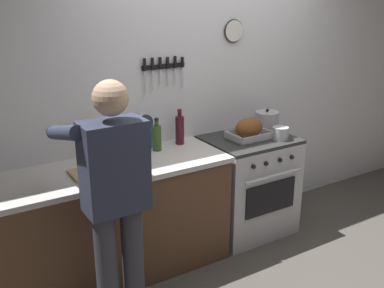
{
  "coord_description": "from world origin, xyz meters",
  "views": [
    {
      "loc": [
        -2.2,
        -1.96,
        2.12
      ],
      "look_at": [
        -0.46,
        0.85,
        1.01
      ],
      "focal_mm": 42.32,
      "sensor_mm": 36.0,
      "label": 1
    }
  ],
  "objects_px": {
    "bottle_cooking_oil": "(113,149)",
    "bottle_hot_sauce": "(113,146)",
    "saucepan": "(280,133)",
    "bottle_wine_red": "(180,129)",
    "bottle_soy_sauce": "(103,150)",
    "person_cook": "(115,194)",
    "bottle_dish_soap": "(150,135)",
    "bottle_olive_oil": "(157,137)",
    "cutting_board": "(96,171)",
    "stock_pot": "(267,121)",
    "stove": "(248,185)",
    "roasting_pan": "(249,129)"
  },
  "relations": [
    {
      "from": "bottle_wine_red",
      "to": "bottle_olive_oil",
      "type": "height_order",
      "value": "bottle_wine_red"
    },
    {
      "from": "bottle_wine_red",
      "to": "roasting_pan",
      "type": "bearing_deg",
      "value": -18.93
    },
    {
      "from": "bottle_soy_sauce",
      "to": "bottle_hot_sauce",
      "type": "relative_size",
      "value": 0.97
    },
    {
      "from": "stock_pot",
      "to": "bottle_cooking_oil",
      "type": "relative_size",
      "value": 0.77
    },
    {
      "from": "stove",
      "to": "cutting_board",
      "type": "xyz_separation_m",
      "value": [
        -1.43,
        -0.06,
        0.46
      ]
    },
    {
      "from": "cutting_board",
      "to": "bottle_cooking_oil",
      "type": "relative_size",
      "value": 1.26
    },
    {
      "from": "saucepan",
      "to": "bottle_soy_sauce",
      "type": "bearing_deg",
      "value": 166.87
    },
    {
      "from": "cutting_board",
      "to": "stove",
      "type": "bearing_deg",
      "value": 2.25
    },
    {
      "from": "person_cook",
      "to": "cutting_board",
      "type": "relative_size",
      "value": 4.61
    },
    {
      "from": "bottle_cooking_oil",
      "to": "bottle_hot_sauce",
      "type": "bearing_deg",
      "value": 68.15
    },
    {
      "from": "roasting_pan",
      "to": "bottle_dish_soap",
      "type": "relative_size",
      "value": 1.46
    },
    {
      "from": "person_cook",
      "to": "bottle_hot_sauce",
      "type": "bearing_deg",
      "value": -23.04
    },
    {
      "from": "stock_pot",
      "to": "bottle_wine_red",
      "type": "height_order",
      "value": "bottle_wine_red"
    },
    {
      "from": "stock_pot",
      "to": "bottle_olive_oil",
      "type": "xyz_separation_m",
      "value": [
        -1.12,
        0.04,
        0.02
      ]
    },
    {
      "from": "stove",
      "to": "stock_pot",
      "type": "xyz_separation_m",
      "value": [
        0.27,
        0.1,
        0.54
      ]
    },
    {
      "from": "bottle_wine_red",
      "to": "bottle_soy_sauce",
      "type": "xyz_separation_m",
      "value": [
        -0.68,
        -0.01,
        -0.05
      ]
    },
    {
      "from": "bottle_hot_sauce",
      "to": "bottle_dish_soap",
      "type": "xyz_separation_m",
      "value": [
        0.34,
        0.04,
        0.02
      ]
    },
    {
      "from": "bottle_soy_sauce",
      "to": "stove",
      "type": "bearing_deg",
      "value": -7.93
    },
    {
      "from": "person_cook",
      "to": "bottle_hot_sauce",
      "type": "distance_m",
      "value": 0.83
    },
    {
      "from": "bottle_wine_red",
      "to": "bottle_dish_soap",
      "type": "distance_m",
      "value": 0.25
    },
    {
      "from": "bottle_soy_sauce",
      "to": "saucepan",
      "type": "bearing_deg",
      "value": -13.13
    },
    {
      "from": "person_cook",
      "to": "bottle_cooking_oil",
      "type": "bearing_deg",
      "value": -23.05
    },
    {
      "from": "cutting_board",
      "to": "bottle_olive_oil",
      "type": "height_order",
      "value": "bottle_olive_oil"
    },
    {
      "from": "bottle_cooking_oil",
      "to": "bottle_dish_soap",
      "type": "distance_m",
      "value": 0.45
    },
    {
      "from": "roasting_pan",
      "to": "cutting_board",
      "type": "distance_m",
      "value": 1.41
    },
    {
      "from": "bottle_dish_soap",
      "to": "bottle_olive_oil",
      "type": "bearing_deg",
      "value": -86.21
    },
    {
      "from": "person_cook",
      "to": "bottle_dish_soap",
      "type": "distance_m",
      "value": 1.04
    },
    {
      "from": "stock_pot",
      "to": "bottle_hot_sauce",
      "type": "height_order",
      "value": "stock_pot"
    },
    {
      "from": "bottle_wine_red",
      "to": "bottle_soy_sauce",
      "type": "height_order",
      "value": "bottle_wine_red"
    },
    {
      "from": "cutting_board",
      "to": "bottle_wine_red",
      "type": "relative_size",
      "value": 1.19
    },
    {
      "from": "bottle_wine_red",
      "to": "bottle_cooking_oil",
      "type": "relative_size",
      "value": 1.06
    },
    {
      "from": "person_cook",
      "to": "bottle_dish_soap",
      "type": "xyz_separation_m",
      "value": [
        0.65,
        0.81,
        0.05
      ]
    },
    {
      "from": "bottle_wine_red",
      "to": "bottle_olive_oil",
      "type": "xyz_separation_m",
      "value": [
        -0.24,
        -0.05,
        -0.01
      ]
    },
    {
      "from": "stove",
      "to": "roasting_pan",
      "type": "bearing_deg",
      "value": -149.56
    },
    {
      "from": "roasting_pan",
      "to": "saucepan",
      "type": "height_order",
      "value": "roasting_pan"
    },
    {
      "from": "bottle_cooking_oil",
      "to": "bottle_hot_sauce",
      "type": "xyz_separation_m",
      "value": [
        0.06,
        0.16,
        -0.04
      ]
    },
    {
      "from": "saucepan",
      "to": "bottle_wine_red",
      "type": "distance_m",
      "value": 0.88
    },
    {
      "from": "cutting_board",
      "to": "bottle_olive_oil",
      "type": "distance_m",
      "value": 0.63
    },
    {
      "from": "stock_pot",
      "to": "bottle_wine_red",
      "type": "xyz_separation_m",
      "value": [
        -0.88,
        0.09,
        0.04
      ]
    },
    {
      "from": "bottle_cooking_oil",
      "to": "bottle_olive_oil",
      "type": "bearing_deg",
      "value": 13.23
    },
    {
      "from": "bottle_wine_red",
      "to": "bottle_soy_sauce",
      "type": "distance_m",
      "value": 0.68
    },
    {
      "from": "bottle_wine_red",
      "to": "bottle_cooking_oil",
      "type": "distance_m",
      "value": 0.67
    },
    {
      "from": "stove",
      "to": "saucepan",
      "type": "xyz_separation_m",
      "value": [
        0.2,
        -0.17,
        0.51
      ]
    },
    {
      "from": "stove",
      "to": "stock_pot",
      "type": "distance_m",
      "value": 0.61
    },
    {
      "from": "bottle_cooking_oil",
      "to": "bottle_olive_oil",
      "type": "relative_size",
      "value": 1.06
    },
    {
      "from": "cutting_board",
      "to": "person_cook",
      "type": "bearing_deg",
      "value": -97.84
    },
    {
      "from": "bottle_soy_sauce",
      "to": "bottle_hot_sauce",
      "type": "height_order",
      "value": "bottle_hot_sauce"
    },
    {
      "from": "saucepan",
      "to": "bottle_wine_red",
      "type": "xyz_separation_m",
      "value": [
        -0.8,
        0.35,
        0.07
      ]
    },
    {
      "from": "bottle_soy_sauce",
      "to": "bottle_olive_oil",
      "type": "relative_size",
      "value": 0.69
    },
    {
      "from": "saucepan",
      "to": "bottle_cooking_oil",
      "type": "bearing_deg",
      "value": 171.79
    }
  ]
}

